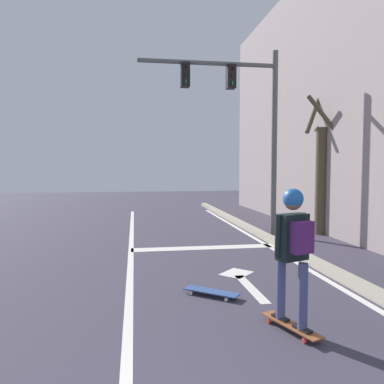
{
  "coord_description": "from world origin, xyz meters",
  "views": [
    {
      "loc": [
        0.02,
        -0.47,
        1.91
      ],
      "look_at": [
        1.21,
        7.18,
        1.41
      ],
      "focal_mm": 34.75,
      "sensor_mm": 36.0,
      "label": 1
    }
  ],
  "objects_px": {
    "skater": "(293,240)",
    "traffic_signal_mast": "(241,107)",
    "roadside_tree": "(321,173)",
    "skateboard": "(291,325)",
    "spare_skateboard": "(211,292)"
  },
  "relations": [
    {
      "from": "skater",
      "to": "traffic_signal_mast",
      "type": "distance_m",
      "value": 6.75
    },
    {
      "from": "roadside_tree",
      "to": "skateboard",
      "type": "bearing_deg",
      "value": -120.53
    },
    {
      "from": "traffic_signal_mast",
      "to": "roadside_tree",
      "type": "distance_m",
      "value": 3.0
    },
    {
      "from": "skateboard",
      "to": "traffic_signal_mast",
      "type": "xyz_separation_m",
      "value": [
        1.16,
        6.14,
        3.54
      ]
    },
    {
      "from": "traffic_signal_mast",
      "to": "roadside_tree",
      "type": "relative_size",
      "value": 1.3
    },
    {
      "from": "skater",
      "to": "spare_skateboard",
      "type": "height_order",
      "value": "skater"
    },
    {
      "from": "spare_skateboard",
      "to": "roadside_tree",
      "type": "xyz_separation_m",
      "value": [
        4.2,
        4.65,
        1.7
      ]
    },
    {
      "from": "spare_skateboard",
      "to": "skater",
      "type": "bearing_deg",
      "value": -63.1
    },
    {
      "from": "skateboard",
      "to": "skater",
      "type": "relative_size",
      "value": 0.55
    },
    {
      "from": "skateboard",
      "to": "spare_skateboard",
      "type": "height_order",
      "value": "skateboard"
    },
    {
      "from": "skateboard",
      "to": "roadside_tree",
      "type": "xyz_separation_m",
      "value": [
        3.52,
        5.98,
        1.7
      ]
    },
    {
      "from": "spare_skateboard",
      "to": "roadside_tree",
      "type": "relative_size",
      "value": 0.2
    },
    {
      "from": "skateboard",
      "to": "spare_skateboard",
      "type": "distance_m",
      "value": 1.49
    },
    {
      "from": "skater",
      "to": "roadside_tree",
      "type": "distance_m",
      "value": 6.98
    },
    {
      "from": "spare_skateboard",
      "to": "traffic_signal_mast",
      "type": "xyz_separation_m",
      "value": [
        1.83,
        4.81,
        3.55
      ]
    }
  ]
}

